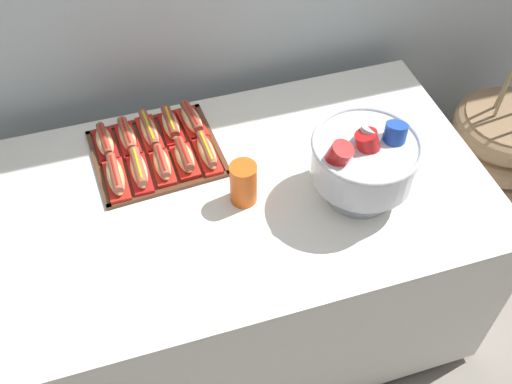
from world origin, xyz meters
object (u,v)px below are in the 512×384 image
floor_vase (487,174)px  hot_dog_3 (185,158)px  hot_dog_0 (116,176)px  hot_dog_2 (162,164)px  hot_dog_8 (171,125)px  hot_dog_9 (192,120)px  hot_dog_6 (127,137)px  punch_bowl (364,159)px  buffet_table (239,257)px  hot_dog_1 (139,170)px  serving_tray (157,154)px  hot_dog_4 (207,152)px  hot_dog_5 (105,142)px  hot_dog_7 (149,131)px  cup_stack (243,183)px

floor_vase → hot_dog_3: bearing=-179.9°
hot_dog_0 → hot_dog_2: size_ratio=1.15×
hot_dog_8 → hot_dog_9: hot_dog_8 is taller
hot_dog_0 → hot_dog_6: bearing=69.3°
hot_dog_6 → hot_dog_8: hot_dog_8 is taller
hot_dog_0 → punch_bowl: punch_bowl is taller
hot_dog_3 → hot_dog_6: 0.22m
hot_dog_0 → punch_bowl: 0.77m
hot_dog_6 → hot_dog_2: bearing=-61.8°
buffet_table → hot_dog_1: bearing=152.2°
hot_dog_1 → hot_dog_2: size_ratio=1.11×
serving_tray → hot_dog_6: (-0.08, 0.08, 0.03)m
serving_tray → hot_dog_1: (-0.07, -0.09, 0.03)m
hot_dog_3 → hot_dog_2: bearing=-176.3°
hot_dog_4 → hot_dog_5: 0.34m
serving_tray → hot_dog_3: (0.08, -0.08, 0.03)m
hot_dog_3 → punch_bowl: punch_bowl is taller
floor_vase → hot_dog_1: floor_vase is taller
hot_dog_2 → hot_dog_4: 0.15m
hot_dog_5 → hot_dog_6: size_ratio=0.93×
buffet_table → hot_dog_0: 0.55m
buffet_table → punch_bowl: size_ratio=4.93×
hot_dog_3 → hot_dog_5: size_ratio=0.97×
hot_dog_7 → punch_bowl: size_ratio=0.57×
hot_dog_4 → hot_dog_6: (-0.24, 0.15, -0.00)m
buffet_table → hot_dog_6: size_ratio=9.25×
hot_dog_1 → hot_dog_6: size_ratio=1.02×
buffet_table → hot_dog_1: (-0.28, 0.15, 0.40)m
serving_tray → hot_dog_9: bearing=32.5°
serving_tray → hot_dog_8: hot_dog_8 is taller
hot_dog_1 → hot_dog_3: size_ratio=1.14×
hot_dog_0 → hot_dog_5: (-0.01, 0.16, -0.00)m
serving_tray → hot_dog_7: hot_dog_7 is taller
hot_dog_6 → hot_dog_4: bearing=-32.5°
hot_dog_3 → hot_dog_0: bearing=-176.3°
hot_dog_6 → hot_dog_5: bearing=-176.3°
serving_tray → hot_dog_4: hot_dog_4 is taller
hot_dog_5 → hot_dog_8: 0.23m
hot_dog_8 → hot_dog_5: bearing=-176.3°
hot_dog_5 → cup_stack: 0.51m
hot_dog_1 → hot_dog_5: size_ratio=1.11×
serving_tray → punch_bowl: (0.57, -0.35, 0.15)m
buffet_table → hot_dog_8: 0.53m
hot_dog_1 → punch_bowl: (0.64, -0.27, 0.12)m
buffet_table → hot_dog_9: 0.52m
buffet_table → hot_dog_3: bearing=129.4°
hot_dog_2 → buffet_table: bearing=-36.7°
hot_dog_0 → cup_stack: (0.37, -0.18, 0.04)m
hot_dog_0 → hot_dog_3: 0.23m
serving_tray → hot_dog_2: bearing=-86.3°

